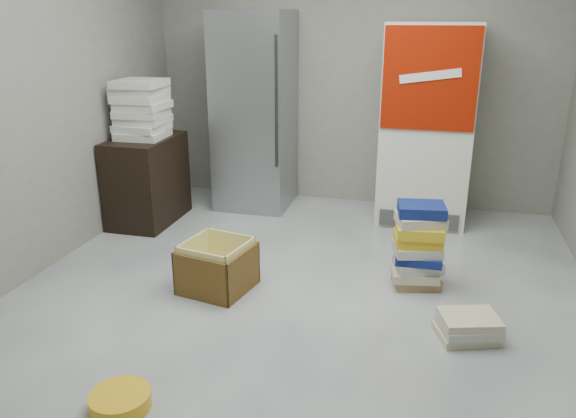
% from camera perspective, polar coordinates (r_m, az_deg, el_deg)
% --- Properties ---
extents(ground, '(5.00, 5.00, 0.00)m').
position_cam_1_polar(ground, '(3.73, 0.12, -10.78)').
color(ground, beige).
rests_on(ground, ground).
extents(room_shell, '(4.04, 5.04, 2.82)m').
position_cam_1_polar(room_shell, '(3.23, 0.14, 18.02)').
color(room_shell, gray).
rests_on(room_shell, ground).
extents(steel_fridge, '(0.70, 0.72, 1.90)m').
position_cam_1_polar(steel_fridge, '(5.60, -3.38, 9.81)').
color(steel_fridge, '#A9ACB2').
rests_on(steel_fridge, ground).
extents(coke_cooler, '(0.80, 0.73, 1.80)m').
position_cam_1_polar(coke_cooler, '(5.34, 13.90, 8.31)').
color(coke_cooler, silver).
rests_on(coke_cooler, ground).
extents(wood_shelf, '(0.50, 0.80, 0.80)m').
position_cam_1_polar(wood_shelf, '(5.39, -14.11, 2.88)').
color(wood_shelf, black).
rests_on(wood_shelf, ground).
extents(supply_box_stack, '(0.44, 0.44, 0.52)m').
position_cam_1_polar(supply_box_stack, '(5.25, -14.65, 9.80)').
color(supply_box_stack, white).
rests_on(supply_box_stack, wood_shelf).
extents(phonebook_stack_main, '(0.39, 0.35, 0.62)m').
position_cam_1_polar(phonebook_stack_main, '(4.08, 13.10, -3.70)').
color(phonebook_stack_main, '#A77F56').
rests_on(phonebook_stack_main, ground).
extents(phonebook_stack_side, '(0.42, 0.37, 0.15)m').
position_cam_1_polar(phonebook_stack_side, '(3.63, 17.82, -11.33)').
color(phonebook_stack_side, '#C6B694').
rests_on(phonebook_stack_side, ground).
extents(cardboard_box, '(0.52, 0.52, 0.36)m').
position_cam_1_polar(cardboard_box, '(4.04, -7.19, -6.12)').
color(cardboard_box, yellow).
rests_on(cardboard_box, ground).
extents(bucket_lid, '(0.36, 0.36, 0.08)m').
position_cam_1_polar(bucket_lid, '(3.07, -16.69, -18.14)').
color(bucket_lid, '#F0AB1A').
rests_on(bucket_lid, ground).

